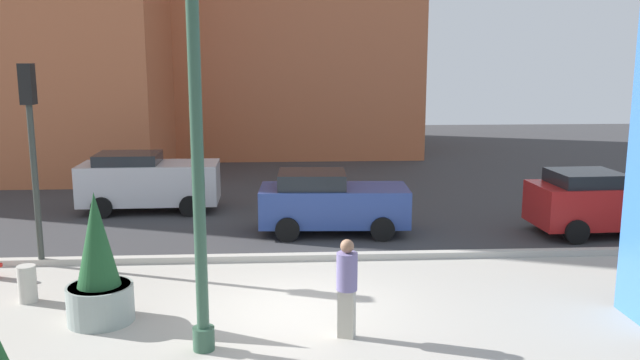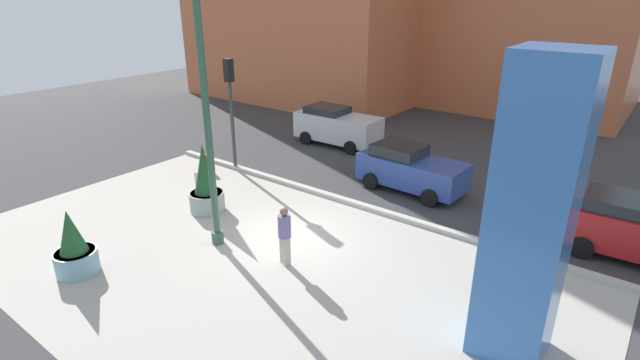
{
  "view_description": "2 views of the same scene",
  "coord_description": "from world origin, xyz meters",
  "px_view_note": "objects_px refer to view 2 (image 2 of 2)",
  "views": [
    {
      "loc": [
        -0.19,
        -11.93,
        4.78
      ],
      "look_at": [
        0.56,
        0.68,
        2.4
      ],
      "focal_mm": 36.98,
      "sensor_mm": 36.0,
      "label": 1
    },
    {
      "loc": [
        8.66,
        -9.87,
        7.21
      ],
      "look_at": [
        0.72,
        0.55,
        1.91
      ],
      "focal_mm": 26.75,
      "sensor_mm": 36.0,
      "label": 2
    }
  ],
  "objects_px": {
    "traffic_light_far_side": "(231,97)",
    "lamp_post": "(208,131)",
    "potted_plant_curbside": "(206,185)",
    "fire_hydrant": "(207,163)",
    "car_curb_east": "(337,126)",
    "potted_plant_mid_plaza": "(74,249)",
    "car_intersection": "(635,228)",
    "car_curb_west": "(410,169)",
    "concrete_bollard": "(200,180)",
    "art_pillar_blue": "(531,217)",
    "pedestrian_crossing": "(285,233)"
  },
  "relations": [
    {
      "from": "pedestrian_crossing",
      "to": "fire_hydrant",
      "type": "bearing_deg",
      "value": 154.63
    },
    {
      "from": "lamp_post",
      "to": "fire_hydrant",
      "type": "bearing_deg",
      "value": 142.34
    },
    {
      "from": "traffic_light_far_side",
      "to": "fire_hydrant",
      "type": "bearing_deg",
      "value": -131.55
    },
    {
      "from": "art_pillar_blue",
      "to": "traffic_light_far_side",
      "type": "relative_size",
      "value": 1.36
    },
    {
      "from": "fire_hydrant",
      "to": "car_intersection",
      "type": "relative_size",
      "value": 0.19
    },
    {
      "from": "potted_plant_curbside",
      "to": "concrete_bollard",
      "type": "relative_size",
      "value": 3.24
    },
    {
      "from": "traffic_light_far_side",
      "to": "car_curb_west",
      "type": "xyz_separation_m",
      "value": [
        6.92,
        2.51,
        -2.25
      ]
    },
    {
      "from": "car_curb_west",
      "to": "lamp_post",
      "type": "bearing_deg",
      "value": -110.11
    },
    {
      "from": "potted_plant_mid_plaza",
      "to": "traffic_light_far_side",
      "type": "xyz_separation_m",
      "value": [
        -2.46,
        8.13,
        2.38
      ]
    },
    {
      "from": "concrete_bollard",
      "to": "car_curb_west",
      "type": "relative_size",
      "value": 0.18
    },
    {
      "from": "traffic_light_far_side",
      "to": "potted_plant_mid_plaza",
      "type": "bearing_deg",
      "value": -73.14
    },
    {
      "from": "car_curb_east",
      "to": "car_intersection",
      "type": "xyz_separation_m",
      "value": [
        12.83,
        -3.48,
        -0.06
      ]
    },
    {
      "from": "potted_plant_curbside",
      "to": "pedestrian_crossing",
      "type": "xyz_separation_m",
      "value": [
        4.41,
        -0.95,
        0.02
      ]
    },
    {
      "from": "car_curb_east",
      "to": "car_curb_west",
      "type": "relative_size",
      "value": 1.04
    },
    {
      "from": "car_curb_west",
      "to": "car_intersection",
      "type": "xyz_separation_m",
      "value": [
        7.33,
        -0.54,
        0.03
      ]
    },
    {
      "from": "art_pillar_blue",
      "to": "potted_plant_curbside",
      "type": "height_order",
      "value": "art_pillar_blue"
    },
    {
      "from": "lamp_post",
      "to": "art_pillar_blue",
      "type": "height_order",
      "value": "lamp_post"
    },
    {
      "from": "concrete_bollard",
      "to": "pedestrian_crossing",
      "type": "height_order",
      "value": "pedestrian_crossing"
    },
    {
      "from": "potted_plant_mid_plaza",
      "to": "potted_plant_curbside",
      "type": "xyz_separation_m",
      "value": [
        -0.21,
        4.69,
        0.23
      ]
    },
    {
      "from": "car_curb_west",
      "to": "car_intersection",
      "type": "height_order",
      "value": "car_intersection"
    },
    {
      "from": "fire_hydrant",
      "to": "car_intersection",
      "type": "bearing_deg",
      "value": 10.66
    },
    {
      "from": "potted_plant_mid_plaza",
      "to": "car_intersection",
      "type": "xyz_separation_m",
      "value": [
        11.79,
        10.09,
        0.15
      ]
    },
    {
      "from": "potted_plant_mid_plaza",
      "to": "concrete_bollard",
      "type": "height_order",
      "value": "potted_plant_mid_plaza"
    },
    {
      "from": "lamp_post",
      "to": "concrete_bollard",
      "type": "height_order",
      "value": "lamp_post"
    },
    {
      "from": "pedestrian_crossing",
      "to": "traffic_light_far_side",
      "type": "bearing_deg",
      "value": 146.64
    },
    {
      "from": "concrete_bollard",
      "to": "potted_plant_curbside",
      "type": "bearing_deg",
      "value": -32.26
    },
    {
      "from": "potted_plant_mid_plaza",
      "to": "pedestrian_crossing",
      "type": "relative_size",
      "value": 1.06
    },
    {
      "from": "car_curb_east",
      "to": "traffic_light_far_side",
      "type": "bearing_deg",
      "value": -104.64
    },
    {
      "from": "car_curb_east",
      "to": "fire_hydrant",
      "type": "bearing_deg",
      "value": -109.12
    },
    {
      "from": "car_curb_east",
      "to": "concrete_bollard",
      "type": "bearing_deg",
      "value": -96.29
    },
    {
      "from": "potted_plant_curbside",
      "to": "fire_hydrant",
      "type": "bearing_deg",
      "value": 139.63
    },
    {
      "from": "lamp_post",
      "to": "potted_plant_mid_plaza",
      "type": "relative_size",
      "value": 3.89
    },
    {
      "from": "potted_plant_curbside",
      "to": "concrete_bollard",
      "type": "distance_m",
      "value": 2.09
    },
    {
      "from": "traffic_light_far_side",
      "to": "pedestrian_crossing",
      "type": "relative_size",
      "value": 2.64
    },
    {
      "from": "fire_hydrant",
      "to": "potted_plant_curbside",
      "type": "bearing_deg",
      "value": -40.37
    },
    {
      "from": "art_pillar_blue",
      "to": "pedestrian_crossing",
      "type": "xyz_separation_m",
      "value": [
        -6.02,
        -0.36,
        -2.17
      ]
    },
    {
      "from": "fire_hydrant",
      "to": "car_curb_east",
      "type": "distance_m",
      "value": 6.71
    },
    {
      "from": "concrete_bollard",
      "to": "car_intersection",
      "type": "height_order",
      "value": "car_intersection"
    },
    {
      "from": "potted_plant_mid_plaza",
      "to": "traffic_light_far_side",
      "type": "relative_size",
      "value": 0.4
    },
    {
      "from": "concrete_bollard",
      "to": "traffic_light_far_side",
      "type": "distance_m",
      "value": 3.66
    },
    {
      "from": "traffic_light_far_side",
      "to": "car_curb_east",
      "type": "xyz_separation_m",
      "value": [
        1.42,
        5.45,
        -2.16
      ]
    },
    {
      "from": "car_intersection",
      "to": "fire_hydrant",
      "type": "bearing_deg",
      "value": -169.34
    },
    {
      "from": "concrete_bollard",
      "to": "car_curb_west",
      "type": "height_order",
      "value": "car_curb_west"
    },
    {
      "from": "lamp_post",
      "to": "car_curb_west",
      "type": "bearing_deg",
      "value": 69.89
    },
    {
      "from": "traffic_light_far_side",
      "to": "lamp_post",
      "type": "bearing_deg",
      "value": -48.05
    },
    {
      "from": "concrete_bollard",
      "to": "car_intersection",
      "type": "xyz_separation_m",
      "value": [
        13.7,
        4.33,
        0.51
      ]
    },
    {
      "from": "potted_plant_curbside",
      "to": "car_curb_west",
      "type": "distance_m",
      "value": 7.55
    },
    {
      "from": "pedestrian_crossing",
      "to": "car_curb_east",
      "type": "bearing_deg",
      "value": 118.06
    },
    {
      "from": "art_pillar_blue",
      "to": "concrete_bollard",
      "type": "height_order",
      "value": "art_pillar_blue"
    },
    {
      "from": "lamp_post",
      "to": "pedestrian_crossing",
      "type": "height_order",
      "value": "lamp_post"
    }
  ]
}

